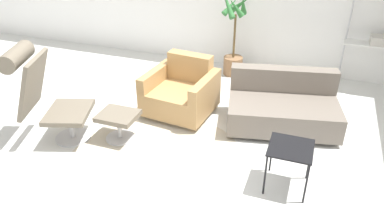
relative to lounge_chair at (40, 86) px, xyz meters
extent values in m
plane|color=silver|center=(1.43, 0.23, -0.72)|extent=(12.00, 12.00, 0.00)
cylinder|color=#BCB29E|center=(1.45, 0.04, -0.72)|extent=(2.06, 2.06, 0.01)
cylinder|color=#BCBCC1|center=(0.27, 0.09, -0.71)|extent=(0.56, 0.56, 0.02)
cylinder|color=#BCBCC1|center=(0.27, 0.09, -0.55)|extent=(0.06, 0.06, 0.31)
cube|color=#6B6051|center=(0.27, 0.09, -0.35)|extent=(0.67, 0.73, 0.06)
cube|color=#6B6051|center=(-0.08, -0.03, 0.03)|extent=(0.46, 0.66, 0.71)
cylinder|color=#6B6051|center=(-0.19, -0.06, 0.37)|extent=(0.37, 0.59, 0.21)
cylinder|color=#BCBCC1|center=(0.84, 0.28, -0.71)|extent=(0.36, 0.36, 0.02)
cylinder|color=#BCBCC1|center=(0.84, 0.28, -0.56)|extent=(0.05, 0.05, 0.28)
cube|color=#6B6051|center=(0.84, 0.28, -0.39)|extent=(0.47, 0.40, 0.06)
cube|color=silver|center=(1.32, 1.14, -0.69)|extent=(0.79, 0.75, 0.06)
cube|color=#AD8451|center=(1.32, 1.14, -0.50)|extent=(0.72, 0.89, 0.32)
cube|color=#AD8451|center=(1.36, 1.46, -0.14)|extent=(0.65, 0.25, 0.39)
cube|color=#AD8451|center=(1.70, 1.10, -0.39)|extent=(0.21, 0.83, 0.54)
cube|color=#AD8451|center=(0.95, 1.18, -0.39)|extent=(0.21, 0.83, 0.54)
cube|color=black|center=(2.71, 1.26, -0.70)|extent=(1.39, 0.98, 0.05)
cube|color=#70665B|center=(2.71, 1.26, -0.51)|extent=(1.55, 1.14, 0.33)
cube|color=#70665B|center=(2.64, 1.58, -0.18)|extent=(1.41, 0.49, 0.32)
cube|color=black|center=(2.92, 0.08, -0.24)|extent=(0.44, 0.44, 0.02)
cylinder|color=black|center=(2.72, -0.12, -0.48)|extent=(0.02, 0.02, 0.48)
cylinder|color=black|center=(3.12, -0.12, -0.48)|extent=(0.02, 0.02, 0.48)
cylinder|color=black|center=(2.72, 0.28, -0.48)|extent=(0.02, 0.02, 0.48)
cylinder|color=black|center=(3.12, 0.28, -0.48)|extent=(0.02, 0.02, 0.48)
cylinder|color=brown|center=(1.68, 2.70, -0.57)|extent=(0.32, 0.32, 0.31)
cylinder|color=#382819|center=(1.68, 2.70, -0.43)|extent=(0.30, 0.30, 0.02)
cylinder|color=brown|center=(1.68, 2.70, -0.05)|extent=(0.04, 0.04, 0.73)
cone|color=#2D6B33|center=(1.79, 2.71, 0.47)|extent=(0.13, 0.31, 0.36)
cone|color=#2D6B33|center=(1.71, 2.85, 0.44)|extent=(0.38, 0.17, 0.33)
cone|color=#2D6B33|center=(1.57, 2.77, 0.41)|extent=(0.25, 0.33, 0.28)
cone|color=#2D6B33|center=(1.57, 2.58, 0.50)|extent=(0.36, 0.35, 0.44)
cone|color=#2D6B33|center=(1.70, 2.60, 0.44)|extent=(0.29, 0.16, 0.32)
cylinder|color=#BCBCC1|center=(3.40, 3.01, 0.24)|extent=(0.03, 0.03, 1.93)
cube|color=#B7B2A8|center=(3.88, 2.88, 0.08)|extent=(0.30, 0.24, 0.13)
camera|label=1|loc=(3.02, -3.12, 1.94)|focal=35.00mm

